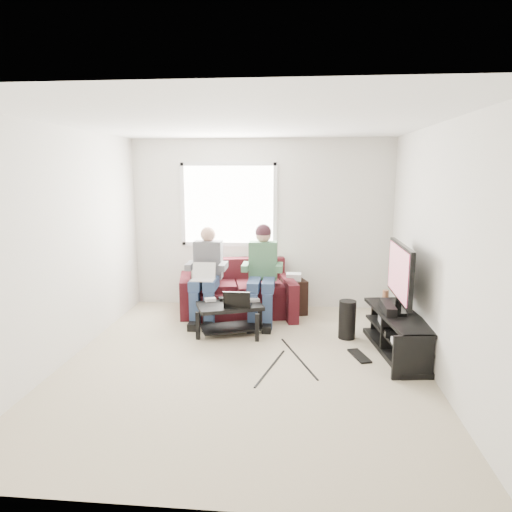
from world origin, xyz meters
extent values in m
plane|color=#B2AB8B|center=(0.00, 0.00, 0.00)|extent=(4.50, 4.50, 0.00)
plane|color=white|center=(0.00, 0.00, 2.60)|extent=(4.50, 4.50, 0.00)
plane|color=silver|center=(0.00, 2.25, 1.30)|extent=(4.50, 0.00, 4.50)
plane|color=silver|center=(0.00, -2.25, 1.30)|extent=(4.50, 0.00, 4.50)
plane|color=silver|center=(-2.00, 0.00, 1.30)|extent=(0.00, 4.50, 4.50)
plane|color=silver|center=(2.00, 0.00, 1.30)|extent=(0.00, 4.50, 4.50)
cube|color=white|center=(-0.50, 2.24, 1.60)|extent=(1.40, 0.01, 1.20)
cube|color=silver|center=(-0.50, 2.23, 1.60)|extent=(1.48, 0.04, 1.28)
cube|color=#441211|center=(-0.32, 1.74, 0.20)|extent=(1.51, 1.02, 0.39)
cube|color=#441211|center=(-0.32, 2.06, 0.60)|extent=(1.40, 0.48, 0.40)
cube|color=#441211|center=(-1.09, 1.74, 0.28)|extent=(0.32, 0.86, 0.56)
cube|color=#441211|center=(0.45, 1.74, 0.28)|extent=(0.32, 0.86, 0.56)
cube|color=#441211|center=(-0.67, 1.72, 0.44)|extent=(0.77, 0.75, 0.10)
cube|color=#441211|center=(0.03, 1.72, 0.44)|extent=(0.77, 0.75, 0.10)
cube|color=#31496E|center=(-0.82, 1.33, 0.56)|extent=(0.16, 0.45, 0.14)
cube|color=#31496E|center=(-0.62, 1.33, 0.56)|extent=(0.16, 0.45, 0.14)
cube|color=#31496E|center=(-0.82, 1.15, 0.25)|extent=(0.13, 0.13, 0.49)
cube|color=#31496E|center=(-0.62, 1.15, 0.25)|extent=(0.13, 0.13, 0.49)
cube|color=slate|center=(-0.72, 1.66, 0.84)|extent=(0.40, 0.22, 0.55)
sphere|color=tan|center=(-0.72, 1.68, 1.21)|extent=(0.22, 0.22, 0.22)
cube|color=#31496E|center=(-0.02, 1.33, 0.56)|extent=(0.16, 0.45, 0.14)
cube|color=#31496E|center=(0.18, 1.33, 0.56)|extent=(0.16, 0.45, 0.14)
cube|color=#31496E|center=(-0.02, 1.15, 0.25)|extent=(0.13, 0.13, 0.49)
cube|color=#31496E|center=(0.18, 1.15, 0.25)|extent=(0.13, 0.13, 0.49)
cube|color=#525555|center=(0.08, 1.66, 0.84)|extent=(0.40, 0.22, 0.55)
sphere|color=tan|center=(0.08, 1.68, 1.21)|extent=(0.22, 0.22, 0.22)
sphere|color=#31181F|center=(0.08, 1.68, 1.25)|extent=(0.23, 0.23, 0.23)
cube|color=black|center=(-0.30, 0.90, 0.38)|extent=(0.94, 0.75, 0.05)
cube|color=black|center=(-0.30, 0.90, 0.09)|extent=(0.84, 0.65, 0.02)
cube|color=black|center=(-0.67, 0.68, 0.18)|extent=(0.05, 0.05, 0.36)
cube|color=black|center=(0.08, 0.68, 0.18)|extent=(0.05, 0.05, 0.36)
cube|color=black|center=(-0.67, 1.12, 0.18)|extent=(0.05, 0.05, 0.36)
cube|color=black|center=(0.08, 1.12, 0.18)|extent=(0.05, 0.05, 0.36)
cube|color=silver|center=(-0.58, 1.02, 0.43)|extent=(0.16, 0.13, 0.04)
cube|color=black|center=(-0.40, 1.08, 0.43)|extent=(0.16, 0.13, 0.04)
cube|color=gray|center=(0.00, 1.05, 0.43)|extent=(0.16, 0.14, 0.04)
cube|color=black|center=(1.77, 0.46, 0.46)|extent=(0.62, 1.48, 0.04)
cube|color=black|center=(1.77, 0.46, 0.24)|extent=(0.58, 1.41, 0.03)
cube|color=black|center=(1.77, 0.46, 0.03)|extent=(0.62, 1.48, 0.06)
cube|color=black|center=(1.77, -0.24, 0.24)|extent=(0.43, 0.10, 0.48)
cube|color=black|center=(1.77, 1.15, 0.24)|extent=(0.43, 0.10, 0.48)
cube|color=black|center=(1.77, 0.56, 0.50)|extent=(0.12, 0.40, 0.04)
cube|color=black|center=(1.77, 0.56, 0.58)|extent=(0.06, 0.06, 0.12)
cube|color=black|center=(1.77, 0.56, 0.96)|extent=(0.05, 1.10, 0.65)
cube|color=#ED376E|center=(1.74, 0.56, 0.96)|extent=(0.01, 1.01, 0.58)
cube|color=black|center=(1.65, 0.56, 0.53)|extent=(0.12, 0.50, 0.10)
cylinder|color=#A96C48|center=(1.72, 1.09, 0.54)|extent=(0.08, 0.08, 0.12)
cube|color=silver|center=(1.77, 0.06, 0.28)|extent=(0.30, 0.22, 0.06)
cube|color=gray|center=(1.77, 0.76, 0.29)|extent=(0.34, 0.26, 0.08)
cube|color=black|center=(1.77, 0.41, 0.29)|extent=(0.38, 0.30, 0.07)
cylinder|color=black|center=(1.22, 0.90, 0.25)|extent=(0.22, 0.22, 0.49)
cube|color=black|center=(1.31, 0.30, 0.01)|extent=(0.25, 0.42, 0.02)
cube|color=black|center=(0.52, 1.87, 0.26)|extent=(0.35, 0.35, 0.52)
cube|color=silver|center=(0.52, 1.87, 0.57)|extent=(0.22, 0.18, 0.10)
camera|label=1|loc=(0.57, -4.75, 2.12)|focal=32.00mm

